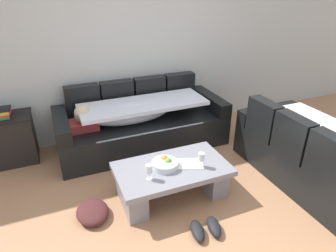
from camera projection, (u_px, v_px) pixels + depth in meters
ground_plane at (201, 215)px, 2.99m from camera, size 14.00×14.00×0.00m
back_wall at (134, 43)px, 4.17m from camera, size 9.00×0.10×2.70m
couch_along_wall at (140, 124)px, 4.14m from camera, size 2.32×0.92×0.88m
couch_near_window at (312, 155)px, 3.40m from camera, size 0.92×1.80×0.88m
coffee_table at (172, 177)px, 3.17m from camera, size 1.20×0.68×0.38m
fruit_bowl at (165, 164)px, 3.08m from camera, size 0.28×0.28×0.10m
wine_glass_near_left at (149, 169)px, 2.86m from camera, size 0.07×0.07×0.17m
wine_glass_near_right at (201, 157)px, 3.06m from camera, size 0.07×0.07×0.17m
open_magazine at (190, 164)px, 3.14m from camera, size 0.34×0.30×0.01m
side_cabinet at (5, 140)px, 3.74m from camera, size 0.72×0.44×0.64m
book_stack_on_cabinet at (2, 113)px, 3.59m from camera, size 0.19×0.22×0.12m
pair_of_shoes at (206, 229)px, 2.77m from camera, size 0.35×0.30×0.09m
crumpled_garment at (92, 212)px, 2.95m from camera, size 0.32×0.40×0.12m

